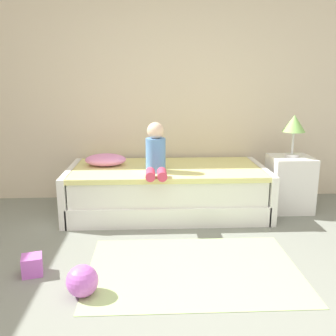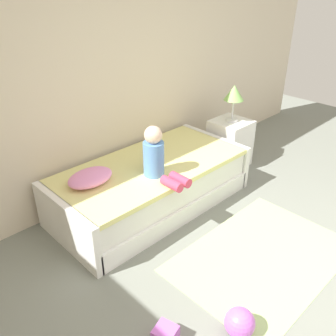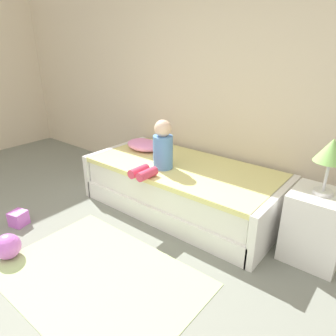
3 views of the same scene
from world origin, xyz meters
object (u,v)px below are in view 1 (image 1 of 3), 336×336
at_px(table_lamp, 294,126).
at_px(pillow, 106,160).
at_px(child_figure, 156,153).
at_px(toy_ball, 82,281).
at_px(nightstand, 290,183).
at_px(bed, 167,190).
at_px(toy_block, 32,265).

relative_size(table_lamp, pillow, 1.02).
xyz_separation_m(child_figure, toy_ball, (-0.51, -1.38, -0.60)).
relative_size(nightstand, table_lamp, 1.33).
relative_size(nightstand, pillow, 1.36).
xyz_separation_m(table_lamp, child_figure, (-1.47, -0.23, -0.23)).
xyz_separation_m(bed, pillow, (-0.66, 0.10, 0.32)).
height_order(nightstand, toy_ball, nightstand).
height_order(pillow, toy_block, pillow).
relative_size(pillow, toy_block, 3.01).
height_order(bed, toy_ball, bed).
distance_m(table_lamp, pillow, 2.05).
distance_m(child_figure, pillow, 0.65).
xyz_separation_m(pillow, toy_ball, (0.03, -1.71, -0.46)).
relative_size(table_lamp, toy_block, 3.08).
height_order(toy_ball, toy_block, toy_ball).
bearing_deg(toy_block, bed, 51.09).
height_order(nightstand, pillow, pillow).
bearing_deg(table_lamp, nightstand, 0.00).
height_order(table_lamp, toy_block, table_lamp).
distance_m(toy_ball, toy_block, 0.52).
height_order(table_lamp, toy_ball, table_lamp).
bearing_deg(table_lamp, bed, -179.84).
xyz_separation_m(toy_ball, toy_block, (-0.42, 0.30, -0.03)).
bearing_deg(nightstand, child_figure, -171.03).
relative_size(nightstand, toy_block, 4.10).
distance_m(bed, pillow, 0.74).
relative_size(child_figure, toy_block, 3.49).
bearing_deg(toy_ball, bed, 68.51).
bearing_deg(bed, nightstand, 0.16).
height_order(bed, toy_block, bed).
bearing_deg(pillow, toy_ball, -89.13).
xyz_separation_m(table_lamp, toy_ball, (-1.99, -1.62, -0.83)).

